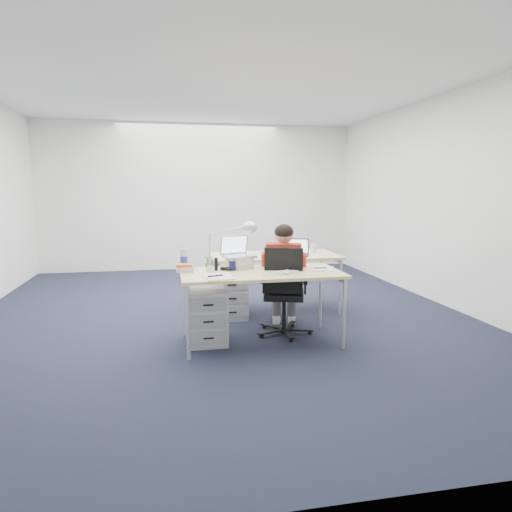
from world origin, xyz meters
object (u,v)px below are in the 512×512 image
at_px(wireless_keyboard, 284,272).
at_px(dark_laptop, 296,247).
at_px(office_chair, 284,310).
at_px(computer_mouse, 287,272).
at_px(seated_person, 284,278).
at_px(water_bottle, 184,257).
at_px(drawer_pedestal_near, 206,315).
at_px(headphones, 230,268).
at_px(can_koozie, 232,265).
at_px(far_cup, 314,248).
at_px(desk_far, 274,258).
at_px(sunglasses, 294,270).
at_px(desk_lamp, 225,245).
at_px(book_stack, 185,268).
at_px(desk_near, 261,276).
at_px(cordless_phone, 216,264).
at_px(drawer_pedestal_far, 229,294).
at_px(silver_laptop, 239,252).
at_px(bear_figurine, 209,264).

relative_size(wireless_keyboard, dark_laptop, 0.94).
relative_size(office_chair, dark_laptop, 3.14).
bearing_deg(wireless_keyboard, computer_mouse, -110.93).
distance_m(seated_person, water_bottle, 1.11).
xyz_separation_m(drawer_pedestal_near, water_bottle, (-0.20, 0.22, 0.57)).
bearing_deg(headphones, can_koozie, -64.03).
distance_m(office_chair, far_cup, 1.36).
height_order(desk_far, sunglasses, sunglasses).
distance_m(can_koozie, far_cup, 1.67).
xyz_separation_m(desk_lamp, dark_laptop, (0.99, 0.87, -0.15)).
bearing_deg(seated_person, computer_mouse, -85.72).
distance_m(seated_person, book_stack, 1.12).
relative_size(desk_near, desk_lamp, 3.07).
bearing_deg(far_cup, cordless_phone, -141.75).
xyz_separation_m(drawer_pedestal_far, silver_laptop, (0.01, -0.74, 0.62)).
height_order(office_chair, drawer_pedestal_near, office_chair).
relative_size(seated_person, water_bottle, 4.96).
xyz_separation_m(seated_person, bear_figurine, (-0.84, -0.21, 0.22)).
bearing_deg(desk_near, sunglasses, -8.28).
bearing_deg(computer_mouse, dark_laptop, 53.95).
distance_m(office_chair, drawer_pedestal_near, 0.84).
relative_size(bear_figurine, far_cup, 1.34).
distance_m(can_koozie, cordless_phone, 0.17).
bearing_deg(drawer_pedestal_near, cordless_phone, 18.23).
bearing_deg(desk_near, drawer_pedestal_far, 100.65).
bearing_deg(can_koozie, seated_person, 21.02).
xyz_separation_m(drawer_pedestal_near, cordless_phone, (0.11, 0.04, 0.52)).
relative_size(cordless_phone, far_cup, 1.22).
relative_size(desk_far, wireless_keyboard, 5.55).
bearing_deg(book_stack, seated_person, 11.28).
relative_size(silver_laptop, sunglasses, 2.91).
xyz_separation_m(drawer_pedestal_near, far_cup, (1.51, 1.14, 0.51)).
bearing_deg(bear_figurine, sunglasses, -26.93).
xyz_separation_m(desk_near, desk_far, (0.41, 1.14, 0.00)).
relative_size(water_bottle, far_cup, 2.21).
bearing_deg(wireless_keyboard, headphones, 129.34).
distance_m(seated_person, sunglasses, 0.44).
height_order(computer_mouse, bear_figurine, bear_figurine).
relative_size(computer_mouse, dark_laptop, 0.31).
distance_m(wireless_keyboard, computer_mouse, 0.09).
bearing_deg(seated_person, silver_laptop, -152.51).
bearing_deg(sunglasses, water_bottle, -177.48).
height_order(bear_figurine, sunglasses, bear_figurine).
relative_size(computer_mouse, headphones, 0.47).
bearing_deg(seated_person, desk_lamp, -143.05).
relative_size(desk_far, seated_person, 1.36).
distance_m(seated_person, desk_lamp, 0.83).
distance_m(desk_far, sunglasses, 1.19).
bearing_deg(cordless_phone, desk_near, -16.44).
bearing_deg(silver_laptop, far_cup, 24.40).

